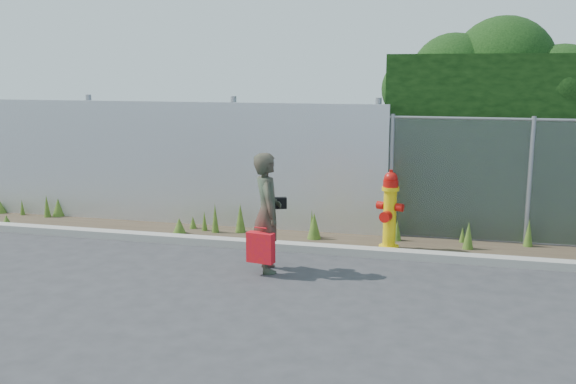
# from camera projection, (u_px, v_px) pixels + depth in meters

# --- Properties ---
(ground) EXTENTS (80.00, 80.00, 0.00)m
(ground) POSITION_uv_depth(u_px,v_px,m) (284.00, 291.00, 8.12)
(ground) COLOR #323133
(ground) RESTS_ON ground
(curb) EXTENTS (16.00, 0.22, 0.12)m
(curb) POSITION_uv_depth(u_px,v_px,m) (313.00, 248.00, 9.83)
(curb) COLOR #9E998F
(curb) RESTS_ON ground
(weed_strip) EXTENTS (16.00, 1.27, 0.53)m
(weed_strip) POSITION_uv_depth(u_px,v_px,m) (308.00, 233.00, 10.49)
(weed_strip) COLOR #413325
(weed_strip) RESTS_ON ground
(corrugated_fence) EXTENTS (8.50, 0.21, 2.30)m
(corrugated_fence) POSITION_uv_depth(u_px,v_px,m) (151.00, 162.00, 11.55)
(corrugated_fence) COLOR silver
(corrugated_fence) RESTS_ON ground
(fire_hydrant) EXTENTS (0.42, 0.38, 1.26)m
(fire_hydrant) POSITION_uv_depth(u_px,v_px,m) (390.00, 211.00, 9.85)
(fire_hydrant) COLOR yellow
(fire_hydrant) RESTS_ON ground
(woman) EXTENTS (0.60, 0.71, 1.65)m
(woman) POSITION_uv_depth(u_px,v_px,m) (267.00, 212.00, 8.79)
(woman) COLOR #0D5639
(woman) RESTS_ON ground
(red_tote_bag) EXTENTS (0.37, 0.14, 0.49)m
(red_tote_bag) POSITION_uv_depth(u_px,v_px,m) (261.00, 248.00, 8.65)
(red_tote_bag) COLOR red
(black_shoulder_bag) EXTENTS (0.21, 0.09, 0.16)m
(black_shoulder_bag) POSITION_uv_depth(u_px,v_px,m) (279.00, 203.00, 8.94)
(black_shoulder_bag) COLOR black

